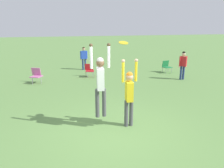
{
  "coord_description": "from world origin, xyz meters",
  "views": [
    {
      "loc": [
        -1.8,
        -5.65,
        3.06
      ],
      "look_at": [
        0.16,
        0.59,
        1.3
      ],
      "focal_mm": 35.0,
      "sensor_mm": 36.0,
      "label": 1
    }
  ],
  "objects_px": {
    "person_defending": "(129,92)",
    "camping_chair_3": "(166,66)",
    "person_jumping": "(100,79)",
    "frisbee": "(123,43)",
    "camping_chair_1": "(36,75)",
    "person_spectator_far": "(84,56)",
    "person_spectator_near": "(183,63)",
    "camping_chair_2": "(89,69)"
  },
  "relations": [
    {
      "from": "frisbee",
      "to": "person_spectator_far",
      "type": "xyz_separation_m",
      "value": [
        0.49,
        9.32,
        -1.63
      ]
    },
    {
      "from": "person_spectator_near",
      "to": "person_spectator_far",
      "type": "bearing_deg",
      "value": -172.92
    },
    {
      "from": "person_spectator_far",
      "to": "person_spectator_near",
      "type": "bearing_deg",
      "value": -38.78
    },
    {
      "from": "person_spectator_near",
      "to": "camping_chair_1",
      "type": "bearing_deg",
      "value": -141.67
    },
    {
      "from": "person_spectator_near",
      "to": "frisbee",
      "type": "bearing_deg",
      "value": -88.67
    },
    {
      "from": "frisbee",
      "to": "person_spectator_near",
      "type": "bearing_deg",
      "value": 40.94
    },
    {
      "from": "frisbee",
      "to": "camping_chair_1",
      "type": "relative_size",
      "value": 0.33
    },
    {
      "from": "person_spectator_far",
      "to": "camping_chair_3",
      "type": "bearing_deg",
      "value": -22.66
    },
    {
      "from": "camping_chair_1",
      "to": "person_spectator_far",
      "type": "bearing_deg",
      "value": -106.57
    },
    {
      "from": "camping_chair_3",
      "to": "person_spectator_near",
      "type": "bearing_deg",
      "value": 75.83
    },
    {
      "from": "person_defending",
      "to": "person_spectator_far",
      "type": "xyz_separation_m",
      "value": [
        0.31,
        9.38,
        -0.17
      ]
    },
    {
      "from": "camping_chair_1",
      "to": "person_jumping",
      "type": "bearing_deg",
      "value": 138.46
    },
    {
      "from": "frisbee",
      "to": "camping_chair_2",
      "type": "xyz_separation_m",
      "value": [
        0.41,
        7.03,
        -2.13
      ]
    },
    {
      "from": "camping_chair_2",
      "to": "camping_chair_3",
      "type": "bearing_deg",
      "value": -168.93
    },
    {
      "from": "person_defending",
      "to": "camping_chair_2",
      "type": "height_order",
      "value": "person_defending"
    },
    {
      "from": "frisbee",
      "to": "camping_chair_3",
      "type": "distance_m",
      "value": 8.98
    },
    {
      "from": "camping_chair_3",
      "to": "person_spectator_near",
      "type": "distance_m",
      "value": 2.09
    },
    {
      "from": "camping_chair_3",
      "to": "person_spectator_near",
      "type": "relative_size",
      "value": 0.48
    },
    {
      "from": "person_jumping",
      "to": "camping_chair_1",
      "type": "relative_size",
      "value": 2.7
    },
    {
      "from": "camping_chair_1",
      "to": "person_spectator_far",
      "type": "xyz_separation_m",
      "value": [
        3.17,
        2.9,
        0.48
      ]
    },
    {
      "from": "person_defending",
      "to": "frisbee",
      "type": "bearing_deg",
      "value": -99.53
    },
    {
      "from": "person_jumping",
      "to": "person_spectator_far",
      "type": "relative_size",
      "value": 1.37
    },
    {
      "from": "camping_chair_3",
      "to": "person_spectator_far",
      "type": "relative_size",
      "value": 0.49
    },
    {
      "from": "person_jumping",
      "to": "frisbee",
      "type": "relative_size",
      "value": 8.12
    },
    {
      "from": "frisbee",
      "to": "camping_chair_1",
      "type": "xyz_separation_m",
      "value": [
        -2.67,
        6.41,
        -2.12
      ]
    },
    {
      "from": "person_defending",
      "to": "person_jumping",
      "type": "bearing_deg",
      "value": -90.0
    },
    {
      "from": "frisbee",
      "to": "camping_chair_1",
      "type": "bearing_deg",
      "value": 112.63
    },
    {
      "from": "camping_chair_1",
      "to": "person_spectator_far",
      "type": "distance_m",
      "value": 4.32
    },
    {
      "from": "camping_chair_1",
      "to": "camping_chair_2",
      "type": "bearing_deg",
      "value": -137.87
    },
    {
      "from": "camping_chair_1",
      "to": "camping_chair_3",
      "type": "relative_size",
      "value": 1.04
    },
    {
      "from": "camping_chair_2",
      "to": "camping_chair_3",
      "type": "height_order",
      "value": "camping_chair_3"
    },
    {
      "from": "person_jumping",
      "to": "person_spectator_far",
      "type": "xyz_separation_m",
      "value": [
        1.16,
        9.23,
        -0.59
      ]
    },
    {
      "from": "person_jumping",
      "to": "person_spectator_near",
      "type": "bearing_deg",
      "value": -42.48
    },
    {
      "from": "frisbee",
      "to": "person_defending",
      "type": "bearing_deg",
      "value": -19.94
    },
    {
      "from": "person_defending",
      "to": "camping_chair_1",
      "type": "relative_size",
      "value": 2.58
    },
    {
      "from": "person_defending",
      "to": "camping_chair_3",
      "type": "relative_size",
      "value": 2.69
    },
    {
      "from": "frisbee",
      "to": "person_spectator_near",
      "type": "relative_size",
      "value": 0.17
    },
    {
      "from": "person_defending",
      "to": "camping_chair_1",
      "type": "distance_m",
      "value": 7.11
    },
    {
      "from": "camping_chair_1",
      "to": "camping_chair_2",
      "type": "xyz_separation_m",
      "value": [
        3.08,
        0.61,
        -0.01
      ]
    },
    {
      "from": "frisbee",
      "to": "person_spectator_near",
      "type": "xyz_separation_m",
      "value": [
        5.4,
        4.69,
        -1.61
      ]
    },
    {
      "from": "camping_chair_2",
      "to": "person_spectator_far",
      "type": "bearing_deg",
      "value": -77.55
    },
    {
      "from": "camping_chair_3",
      "to": "camping_chair_1",
      "type": "bearing_deg",
      "value": -7.23
    }
  ]
}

